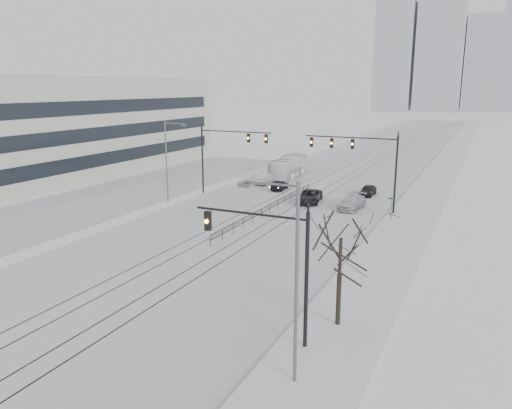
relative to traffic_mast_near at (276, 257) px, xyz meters
name	(u,v)px	position (x,y,z in m)	size (l,w,h in m)	color
ground	(26,350)	(-10.79, -6.00, -4.56)	(500.00, 500.00, 0.00)	white
road	(347,170)	(-10.79, 54.00, -4.55)	(22.00, 260.00, 0.02)	silver
sidewalk_east	(439,176)	(2.71, 54.00, -4.48)	(5.00, 260.00, 0.16)	silver
curb	(421,175)	(0.26, 54.00, -4.50)	(0.10, 260.00, 0.12)	gray
parking_strip	(142,188)	(-30.79, 29.00, -4.55)	(14.00, 60.00, 0.03)	silver
tram_rails	(303,195)	(-10.79, 34.00, -4.54)	(5.30, 180.00, 0.01)	black
office_building	(35,128)	(-48.76, 29.00, 2.50)	(20.20, 62.20, 14.11)	#B6B4AC
skyline	(469,51)	(-5.77, 267.63, 26.08)	(96.00, 48.00, 72.00)	#A2A8B2
traffic_mast_near	(276,257)	(0.00, 0.00, 0.00)	(6.10, 0.37, 7.00)	black
traffic_mast_ne	(363,156)	(-2.64, 29.00, 1.20)	(9.60, 0.37, 8.00)	black
traffic_mast_nw	(224,149)	(-19.31, 30.00, 1.01)	(9.10, 0.37, 8.00)	black
street_light_east	(290,270)	(1.91, -3.00, 0.65)	(2.73, 0.25, 9.00)	#595B60
street_light_west	(168,156)	(-22.99, 24.00, 0.65)	(2.73, 0.25, 9.00)	#595B60
bare_tree	(341,247)	(2.41, 3.00, -0.07)	(4.40, 4.40, 6.10)	black
median_fence	(270,209)	(-10.79, 24.00, -4.04)	(0.06, 24.00, 1.00)	black
street_sign	(392,206)	(1.01, 26.00, -2.96)	(0.70, 0.06, 2.40)	#595B60
sedan_sb_inner	(280,185)	(-14.48, 35.55, -3.95)	(1.44, 3.57, 1.22)	black
sedan_sb_outer	(266,178)	(-17.79, 38.66, -3.77)	(1.67, 4.79, 1.58)	silver
sedan_nb_front	(309,196)	(-8.79, 30.50, -3.85)	(2.35, 5.09, 1.42)	black
sedan_nb_right	(352,202)	(-3.72, 29.57, -3.85)	(1.99, 4.89, 1.42)	silver
sedan_nb_far	(368,190)	(-3.68, 36.89, -3.93)	(1.50, 3.73, 1.27)	black
box_truck	(289,167)	(-16.82, 44.56, -3.07)	(2.51, 10.74, 2.99)	white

